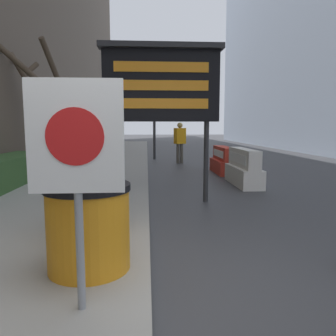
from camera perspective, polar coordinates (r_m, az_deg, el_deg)
ground_plane at (r=3.06m, az=-2.95°, el=-22.38°), size 120.00×120.00×0.00m
bare_tree at (r=10.82m, az=-22.50°, el=10.26°), size 2.12×2.25×3.82m
barrel_drum_foreground at (r=3.24m, az=-13.67°, el=-9.88°), size 0.80×0.80×0.82m
barrel_drum_middle at (r=4.26m, az=-13.09°, el=-5.71°), size 0.80×0.80×0.82m
warning_sign at (r=2.38m, az=-15.70°, el=2.63°), size 0.67×0.08×1.68m
message_board at (r=6.49m, az=-1.18°, el=14.18°), size 2.35×0.36×3.06m
jersey_barrier_white at (r=8.75m, az=13.00°, el=-0.17°), size 0.54×1.84×0.94m
jersey_barrier_red_striped at (r=10.85m, az=9.69°, el=1.13°), size 0.60×1.73×0.86m
traffic_cone_near at (r=8.15m, az=14.83°, el=-1.41°), size 0.37×0.37×0.66m
traffic_cone_mid at (r=11.98m, az=10.53°, el=1.24°), size 0.33×0.33×0.59m
traffic_light_near_curb at (r=15.18m, az=-2.42°, el=13.13°), size 0.28×0.44×4.26m
pedestrian_worker at (r=13.52m, az=2.08°, el=5.01°), size 0.51×0.43×1.68m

